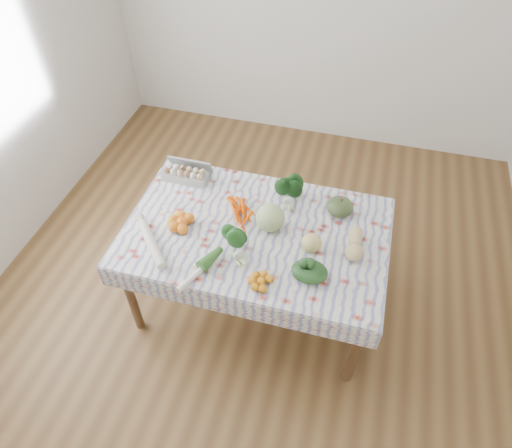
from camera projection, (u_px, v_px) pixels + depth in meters
name	position (u px, v px, depth m)	size (l,w,h in m)	color
ground	(256.00, 299.00, 3.44)	(4.50, 4.50, 0.00)	brown
dining_table	(256.00, 239.00, 2.95)	(1.60, 1.00, 0.75)	brown
tablecloth	(256.00, 231.00, 2.89)	(1.66, 1.06, 0.01)	white
egg_carton	(185.00, 175.00, 3.19)	(0.32, 0.13, 0.09)	#9A9A96
carrot_bunch	(242.00, 214.00, 2.96)	(0.24, 0.22, 0.04)	#E74C00
kale_bunch	(287.00, 192.00, 3.03)	(0.17, 0.15, 0.15)	#133712
kabocha_squash	(340.00, 207.00, 2.95)	(0.17, 0.17, 0.11)	#3C4F27
cabbage	(270.00, 218.00, 2.84)	(0.18, 0.18, 0.18)	#AEC379
butternut_squash	(355.00, 244.00, 2.74)	(0.11, 0.23, 0.11)	#DCBE79
orange_cluster	(182.00, 222.00, 2.88)	(0.22, 0.22, 0.07)	orange
broccoli	(235.00, 246.00, 2.71)	(0.17, 0.17, 0.12)	#1D521B
mandarin_cluster	(261.00, 281.00, 2.58)	(0.17, 0.17, 0.05)	orange
grapefruit	(311.00, 243.00, 2.73)	(0.12, 0.12, 0.12)	#F2E07E
spinach_bag	(310.00, 272.00, 2.60)	(0.21, 0.17, 0.09)	#173715
daikon	(152.00, 244.00, 2.77)	(0.06, 0.06, 0.41)	silver
leek	(200.00, 270.00, 2.64)	(0.04, 0.04, 0.35)	white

